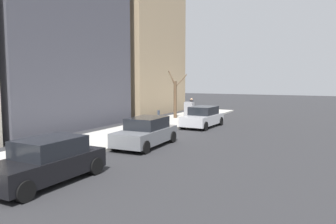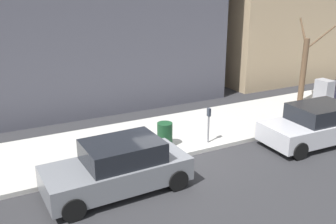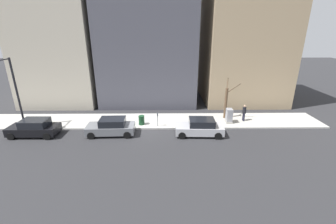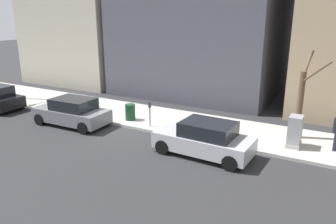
# 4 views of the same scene
# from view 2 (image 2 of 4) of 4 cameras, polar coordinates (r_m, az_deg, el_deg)

# --- Properties ---
(ground_plane) EXTENTS (120.00, 120.00, 0.00)m
(ground_plane) POSITION_cam_2_polar(r_m,az_deg,el_deg) (13.20, 1.63, -7.12)
(ground_plane) COLOR #2B2B2D
(sidewalk) EXTENTS (4.00, 36.00, 0.15)m
(sidewalk) POSITION_cam_2_polar(r_m,az_deg,el_deg) (14.79, -2.17, -3.89)
(sidewalk) COLOR #B2AFA8
(sidewalk) RESTS_ON ground
(parked_car_silver) EXTENTS (2.06, 4.26, 1.52)m
(parked_car_silver) POSITION_cam_2_polar(r_m,az_deg,el_deg) (15.29, 21.64, -1.82)
(parked_car_silver) COLOR #B7B7BC
(parked_car_silver) RESTS_ON ground
(parked_car_grey) EXTENTS (2.04, 4.25, 1.52)m
(parked_car_grey) POSITION_cam_2_polar(r_m,az_deg,el_deg) (11.08, -7.56, -8.35)
(parked_car_grey) COLOR slate
(parked_car_grey) RESTS_ON ground
(parking_meter) EXTENTS (0.14, 0.10, 1.35)m
(parking_meter) POSITION_cam_2_polar(r_m,az_deg,el_deg) (13.91, 6.20, -1.47)
(parking_meter) COLOR slate
(parking_meter) RESTS_ON sidewalk
(utility_box) EXTENTS (0.83, 0.61, 1.43)m
(utility_box) POSITION_cam_2_polar(r_m,az_deg,el_deg) (19.20, 22.60, 2.42)
(utility_box) COLOR #A8A399
(utility_box) RESTS_ON sidewalk
(bare_tree) EXTENTS (1.45, 1.29, 4.13)m
(bare_tree) POSITION_cam_2_polar(r_m,az_deg,el_deg) (19.75, 20.01, 6.42)
(bare_tree) COLOR brown
(bare_tree) RESTS_ON sidewalk
(trash_bin) EXTENTS (0.56, 0.56, 0.90)m
(trash_bin) POSITION_cam_2_polar(r_m,az_deg,el_deg) (13.65, -0.48, -3.47)
(trash_bin) COLOR #14381E
(trash_bin) RESTS_ON sidewalk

